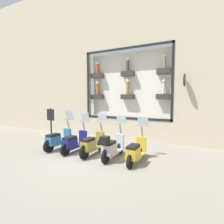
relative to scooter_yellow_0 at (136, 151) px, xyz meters
The scene contains 8 objects.
ground_plane 1.81m from the scooter_yellow_0, 95.43° to the left, with size 120.00×120.00×0.00m, color gray.
building_facade 5.88m from the scooter_yellow_0, 27.02° to the left, with size 1.22×36.00×9.54m.
scooter_yellow_0 is the anchor object (origin of this frame).
scooter_silver_1 0.93m from the scooter_yellow_0, 93.47° to the left, with size 1.80×0.61×1.61m.
scooter_olive_2 1.85m from the scooter_yellow_0, 89.71° to the left, with size 1.81×0.61×1.66m.
scooter_navy_3 2.77m from the scooter_yellow_0, 89.90° to the left, with size 1.80×0.60×1.65m.
scooter_teal_4 3.70m from the scooter_yellow_0, 89.84° to the left, with size 1.81×0.61×1.72m.
shop_sign_post 4.54m from the scooter_yellow_0, 85.26° to the left, with size 0.36×0.45×1.83m.
Camera 1 is at (-5.65, -3.75, 2.29)m, focal length 28.00 mm.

